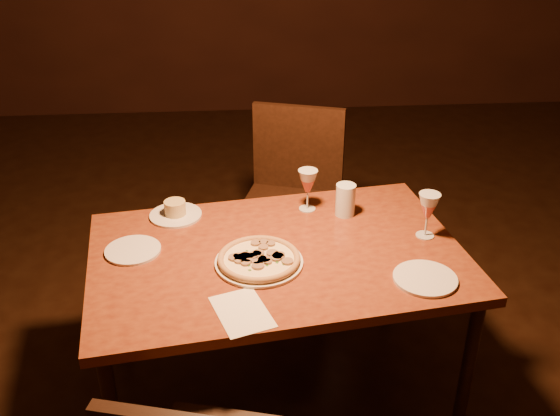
{
  "coord_description": "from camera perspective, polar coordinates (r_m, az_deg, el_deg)",
  "views": [
    {
      "loc": [
        -0.02,
        -1.79,
        1.87
      ],
      "look_at": [
        0.13,
        0.1,
        0.84
      ],
      "focal_mm": 40.0,
      "sensor_mm": 36.0,
      "label": 1
    }
  ],
  "objects": [
    {
      "name": "wine_glass_far",
      "position": [
        2.42,
        2.54,
        1.65
      ],
      "size": [
        0.08,
        0.08,
        0.17
      ],
      "primitive_type": null,
      "color": "#C45752",
      "rests_on": "dining_table"
    },
    {
      "name": "side_plate_near",
      "position": [
        2.1,
        13.13,
        -6.29
      ],
      "size": [
        0.21,
        0.21,
        0.01
      ],
      "primitive_type": "cylinder",
      "color": "silver",
      "rests_on": "dining_table"
    },
    {
      "name": "floor",
      "position": [
        2.59,
        -2.8,
        -17.81
      ],
      "size": [
        7.0,
        7.0,
        0.0
      ],
      "primitive_type": "plane",
      "color": "black",
      "rests_on": "ground"
    },
    {
      "name": "water_tumbler",
      "position": [
        2.41,
        6.0,
        0.75
      ],
      "size": [
        0.08,
        0.08,
        0.13
      ],
      "primitive_type": "cylinder",
      "color": "silver",
      "rests_on": "dining_table"
    },
    {
      "name": "ramekin_saucer",
      "position": [
        2.43,
        -9.55,
        -0.3
      ],
      "size": [
        0.2,
        0.2,
        0.06
      ],
      "color": "silver",
      "rests_on": "dining_table"
    },
    {
      "name": "chair_far",
      "position": [
        2.96,
        1.11,
        1.24
      ],
      "size": [
        0.55,
        0.55,
        0.91
      ],
      "rotation": [
        0.0,
        0.0,
        -0.31
      ],
      "color": "black",
      "rests_on": "floor"
    },
    {
      "name": "wine_glass_right",
      "position": [
        2.3,
        13.33,
        -0.65
      ],
      "size": [
        0.08,
        0.08,
        0.17
      ],
      "primitive_type": null,
      "color": "#C45752",
      "rests_on": "dining_table"
    },
    {
      "name": "dining_table",
      "position": [
        2.22,
        -0.24,
        -5.36
      ],
      "size": [
        1.4,
        1.01,
        0.69
      ],
      "rotation": [
        0.0,
        0.0,
        0.14
      ],
      "color": "brown",
      "rests_on": "floor"
    },
    {
      "name": "menu_card",
      "position": [
        1.91,
        -3.5,
        -9.46
      ],
      "size": [
        0.21,
        0.25,
        0.0
      ],
      "primitive_type": "cube",
      "rotation": [
        0.0,
        0.0,
        0.32
      ],
      "color": "white",
      "rests_on": "dining_table"
    },
    {
      "name": "pizza_plate",
      "position": [
        2.12,
        -1.94,
        -4.72
      ],
      "size": [
        0.3,
        0.3,
        0.03
      ],
      "color": "silver",
      "rests_on": "dining_table"
    },
    {
      "name": "side_plate_left",
      "position": [
        2.25,
        -13.3,
        -3.78
      ],
      "size": [
        0.2,
        0.2,
        0.01
      ],
      "primitive_type": "cylinder",
      "color": "silver",
      "rests_on": "dining_table"
    }
  ]
}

